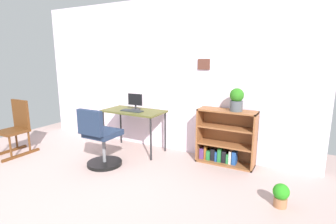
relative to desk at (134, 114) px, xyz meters
The scene contains 10 objects.
ground_plane 1.87m from the desk, 80.71° to the right, with size 6.24×6.24×0.00m, color #B29590.
wall_back 0.80m from the desk, 56.43° to the left, with size 5.20×0.12×2.56m.
desk is the anchor object (origin of this frame).
monitor 0.21m from the desk, 89.44° to the left, with size 0.27×0.16×0.28m.
keyboard 0.12m from the desk, 73.87° to the right, with size 0.38×0.14×0.02m, color #272C2E.
office_chair 0.84m from the desk, 93.11° to the right, with size 0.52×0.55×0.90m.
rocking_chair 1.98m from the desk, 148.33° to the right, with size 0.42×0.64×0.90m.
bookshelf_low 1.58m from the desk, ahead, with size 0.87×0.30×0.84m.
potted_plant_on_shelf 1.73m from the desk, ahead, with size 0.20×0.20×0.33m.
potted_plant_floor 2.57m from the desk, 15.61° to the right, with size 0.18×0.18×0.27m.
Camera 1 is at (2.30, -1.82, 1.61)m, focal length 27.98 mm.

